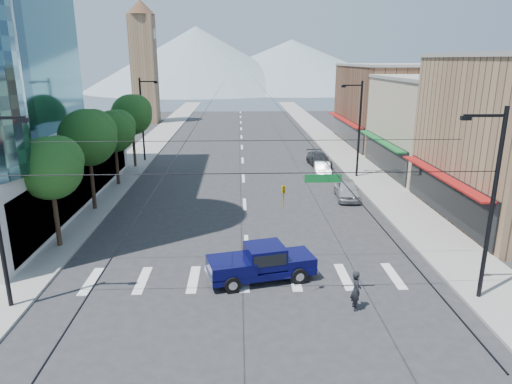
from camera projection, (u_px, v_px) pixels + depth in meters
The scene contains 20 objects.
ground at pixel (249, 293), 22.05m from camera, with size 160.00×160.00×0.00m, color #28282B.
sidewalk_left at pixel (151, 144), 59.96m from camera, with size 4.00×120.00×0.15m, color gray.
sidewalk_right at pixel (332, 143), 60.84m from camera, with size 4.00×120.00×0.15m, color gray.
shop_mid at pixel (447, 127), 44.54m from camera, with size 12.00×14.00×9.00m, color tan.
shop_far at pixel (394, 106), 59.75m from camera, with size 12.00×18.00×10.00m, color brown.
clock_tower at pixel (144, 60), 77.93m from camera, with size 4.80×4.80×20.40m.
mountain_left at pixel (197, 59), 162.30m from camera, with size 80.00×80.00×22.00m, color gray.
mountain_right at pixel (291, 64), 173.74m from camera, with size 90.00×90.00×18.00m, color gray.
tree_near at pixel (53, 166), 26.09m from camera, with size 3.65×3.64×6.71m.
tree_midnear at pixel (90, 136), 32.64m from camera, with size 4.09×4.09×7.52m.
tree_midfar at pixel (116, 130), 39.52m from camera, with size 3.65×3.64×6.71m.
tree_far at pixel (133, 113), 46.07m from camera, with size 4.09×4.09×7.52m.
signal_rig at pixel (253, 208), 19.80m from camera, with size 21.80×0.20×9.00m.
lamp_pole_nw at pixel (143, 116), 49.05m from camera, with size 2.00×0.25×9.00m.
lamp_pole_ne at pixel (358, 126), 42.16m from camera, with size 2.00×0.25×9.00m.
pickup_truck at pixel (261, 262), 23.11m from camera, with size 5.78×3.15×1.86m.
pedestrian at pixel (356, 290), 20.38m from camera, with size 0.68×0.45×1.86m, color black.
parked_car_near at pixel (347, 189), 36.80m from camera, with size 1.78×4.42×1.50m, color #B1B2B6.
parked_car_mid at pixel (322, 170), 43.74m from camera, with size 1.43×4.10×1.35m, color white.
parked_car_far at pixel (319, 159), 48.21m from camera, with size 1.95×4.80×1.39m, color #313234.
Camera 1 is at (-0.41, -19.80, 10.87)m, focal length 32.00 mm.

